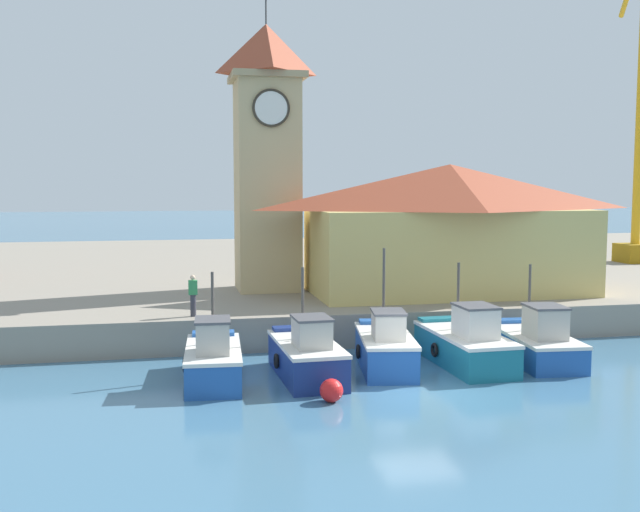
{
  "coord_description": "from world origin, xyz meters",
  "views": [
    {
      "loc": [
        -7.62,
        -21.94,
        6.56
      ],
      "look_at": [
        -1.44,
        8.16,
        3.5
      ],
      "focal_mm": 42.0,
      "sensor_mm": 36.0,
      "label": 1
    }
  ],
  "objects_px": {
    "fishing_boat_left_inner": "(385,347)",
    "clock_tower": "(267,151)",
    "fishing_boat_mid_left": "(465,344)",
    "port_crane_near": "(639,139)",
    "fishing_boat_left_outer": "(307,355)",
    "dock_worker_near_tower": "(193,295)",
    "fishing_boat_far_left": "(213,359)",
    "fishing_boat_center": "(536,342)",
    "mooring_buoy": "(331,390)",
    "warehouse_right": "(449,228)"
  },
  "relations": [
    {
      "from": "clock_tower",
      "to": "warehouse_right",
      "type": "distance_m",
      "value": 9.33
    },
    {
      "from": "fishing_boat_far_left",
      "to": "fishing_boat_center",
      "type": "relative_size",
      "value": 0.92
    },
    {
      "from": "warehouse_right",
      "to": "mooring_buoy",
      "type": "relative_size",
      "value": 18.44
    },
    {
      "from": "port_crane_near",
      "to": "clock_tower",
      "type": "bearing_deg",
      "value": -163.14
    },
    {
      "from": "fishing_boat_mid_left",
      "to": "warehouse_right",
      "type": "bearing_deg",
      "value": 72.94
    },
    {
      "from": "warehouse_right",
      "to": "dock_worker_near_tower",
      "type": "xyz_separation_m",
      "value": [
        -11.93,
        -3.82,
        -2.22
      ]
    },
    {
      "from": "clock_tower",
      "to": "port_crane_near",
      "type": "distance_m",
      "value": 26.1
    },
    {
      "from": "fishing_boat_left_inner",
      "to": "fishing_boat_center",
      "type": "distance_m",
      "value": 5.72
    },
    {
      "from": "fishing_boat_mid_left",
      "to": "port_crane_near",
      "type": "distance_m",
      "value": 28.05
    },
    {
      "from": "fishing_boat_left_outer",
      "to": "dock_worker_near_tower",
      "type": "bearing_deg",
      "value": 126.68
    },
    {
      "from": "fishing_boat_left_inner",
      "to": "fishing_boat_mid_left",
      "type": "bearing_deg",
      "value": -1.64
    },
    {
      "from": "fishing_boat_mid_left",
      "to": "port_crane_near",
      "type": "height_order",
      "value": "port_crane_near"
    },
    {
      "from": "fishing_boat_left_outer",
      "to": "fishing_boat_center",
      "type": "xyz_separation_m",
      "value": [
        8.64,
        0.58,
        -0.05
      ]
    },
    {
      "from": "fishing_boat_far_left",
      "to": "fishing_boat_left_outer",
      "type": "distance_m",
      "value": 3.11
    },
    {
      "from": "dock_worker_near_tower",
      "to": "fishing_boat_far_left",
      "type": "bearing_deg",
      "value": -84.26
    },
    {
      "from": "fishing_boat_center",
      "to": "fishing_boat_mid_left",
      "type": "bearing_deg",
      "value": -178.59
    },
    {
      "from": "fishing_boat_mid_left",
      "to": "fishing_boat_left_inner",
      "type": "bearing_deg",
      "value": 178.36
    },
    {
      "from": "fishing_boat_mid_left",
      "to": "dock_worker_near_tower",
      "type": "xyz_separation_m",
      "value": [
        -9.44,
        4.28,
        1.43
      ]
    },
    {
      "from": "fishing_boat_left_inner",
      "to": "clock_tower",
      "type": "height_order",
      "value": "clock_tower"
    },
    {
      "from": "fishing_boat_far_left",
      "to": "fishing_boat_left_outer",
      "type": "bearing_deg",
      "value": -2.46
    },
    {
      "from": "fishing_boat_left_outer",
      "to": "fishing_boat_left_inner",
      "type": "xyz_separation_m",
      "value": [
        2.92,
        0.6,
        0.01
      ]
    },
    {
      "from": "fishing_boat_center",
      "to": "dock_worker_near_tower",
      "type": "xyz_separation_m",
      "value": [
        -12.21,
        4.21,
        1.5
      ]
    },
    {
      "from": "fishing_boat_left_outer",
      "to": "fishing_boat_center",
      "type": "height_order",
      "value": "fishing_boat_left_outer"
    },
    {
      "from": "mooring_buoy",
      "to": "clock_tower",
      "type": "bearing_deg",
      "value": 89.92
    },
    {
      "from": "port_crane_near",
      "to": "dock_worker_near_tower",
      "type": "xyz_separation_m",
      "value": [
        -28.74,
        -14.21,
        -7.09
      ]
    },
    {
      "from": "warehouse_right",
      "to": "fishing_boat_far_left",
      "type": "bearing_deg",
      "value": -143.5
    },
    {
      "from": "fishing_boat_left_inner",
      "to": "mooring_buoy",
      "type": "height_order",
      "value": "fishing_boat_left_inner"
    },
    {
      "from": "fishing_boat_left_inner",
      "to": "clock_tower",
      "type": "bearing_deg",
      "value": 103.95
    },
    {
      "from": "fishing_boat_left_inner",
      "to": "mooring_buoy",
      "type": "distance_m",
      "value": 4.45
    },
    {
      "from": "fishing_boat_center",
      "to": "port_crane_near",
      "type": "distance_m",
      "value": 26.19
    },
    {
      "from": "fishing_boat_left_outer",
      "to": "port_crane_near",
      "type": "height_order",
      "value": "port_crane_near"
    },
    {
      "from": "clock_tower",
      "to": "dock_worker_near_tower",
      "type": "relative_size",
      "value": 8.74
    },
    {
      "from": "clock_tower",
      "to": "fishing_boat_mid_left",
      "type": "bearing_deg",
      "value": -62.67
    },
    {
      "from": "fishing_boat_far_left",
      "to": "fishing_boat_center",
      "type": "distance_m",
      "value": 11.75
    },
    {
      "from": "fishing_boat_far_left",
      "to": "mooring_buoy",
      "type": "xyz_separation_m",
      "value": [
        3.31,
        -3.04,
        -0.39
      ]
    },
    {
      "from": "fishing_boat_left_inner",
      "to": "fishing_boat_center",
      "type": "relative_size",
      "value": 0.95
    },
    {
      "from": "fishing_boat_left_outer",
      "to": "fishing_boat_center",
      "type": "relative_size",
      "value": 0.94
    },
    {
      "from": "mooring_buoy",
      "to": "dock_worker_near_tower",
      "type": "xyz_separation_m",
      "value": [
        -3.78,
        7.7,
        1.85
      ]
    },
    {
      "from": "fishing_boat_left_outer",
      "to": "warehouse_right",
      "type": "bearing_deg",
      "value": 45.86
    },
    {
      "from": "fishing_boat_far_left",
      "to": "port_crane_near",
      "type": "bearing_deg",
      "value": 33.72
    },
    {
      "from": "fishing_boat_left_outer",
      "to": "mooring_buoy",
      "type": "distance_m",
      "value": 2.94
    },
    {
      "from": "port_crane_near",
      "to": "mooring_buoy",
      "type": "distance_m",
      "value": 34.4
    },
    {
      "from": "fishing_boat_far_left",
      "to": "fishing_boat_left_outer",
      "type": "relative_size",
      "value": 0.98
    },
    {
      "from": "fishing_boat_mid_left",
      "to": "clock_tower",
      "type": "bearing_deg",
      "value": 117.33
    },
    {
      "from": "fishing_boat_center",
      "to": "dock_worker_near_tower",
      "type": "bearing_deg",
      "value": 160.97
    },
    {
      "from": "fishing_boat_left_inner",
      "to": "warehouse_right",
      "type": "xyz_separation_m",
      "value": [
        5.44,
        8.01,
        3.65
      ]
    },
    {
      "from": "fishing_boat_center",
      "to": "clock_tower",
      "type": "xyz_separation_m",
      "value": [
        -8.42,
        10.86,
        7.3
      ]
    },
    {
      "from": "fishing_boat_left_inner",
      "to": "dock_worker_near_tower",
      "type": "height_order",
      "value": "fishing_boat_left_inner"
    },
    {
      "from": "fishing_boat_far_left",
      "to": "fishing_boat_left_inner",
      "type": "distance_m",
      "value": 6.04
    },
    {
      "from": "fishing_boat_far_left",
      "to": "clock_tower",
      "type": "bearing_deg",
      "value": 73.59
    }
  ]
}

